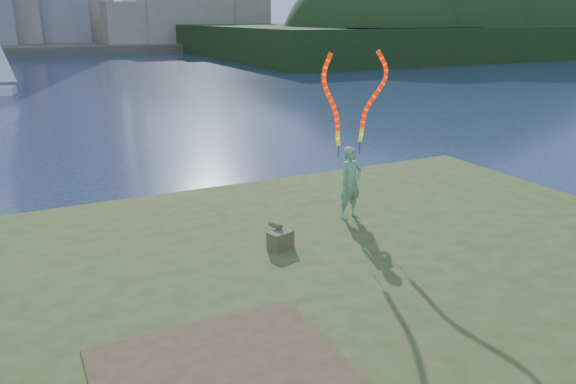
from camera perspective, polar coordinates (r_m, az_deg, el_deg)
ground at (r=11.24m, az=-1.18°, el=-10.27°), size 320.00×320.00×0.00m
grassy_knoll at (r=9.32m, az=5.03°, el=-14.27°), size 20.00×18.00×0.80m
dirt_patch at (r=7.58m, az=-6.21°, el=-18.34°), size 3.20×3.00×0.02m
far_shore at (r=104.20m, az=-24.74°, el=13.37°), size 320.00×40.00×1.20m
wooded_hill at (r=94.08m, az=16.85°, el=13.64°), size 78.00×50.00×63.00m
woman_with_ribbons at (r=12.63m, az=6.39°, el=3.50°), size 2.03×0.57×4.03m
canvas_bag at (r=11.24m, az=-0.82°, el=-4.74°), size 0.55×0.61×0.45m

